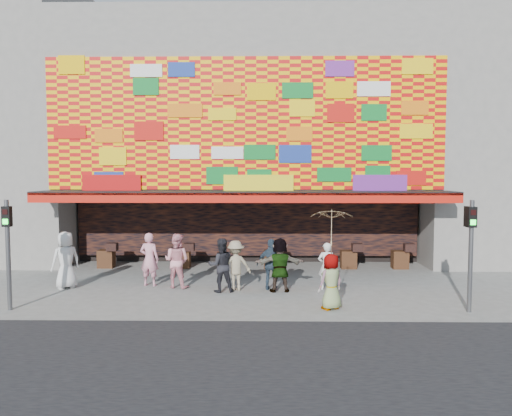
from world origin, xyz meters
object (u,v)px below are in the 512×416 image
(ped_e, at_px, (272,264))
(ped_h, at_px, (326,266))
(ped_b, at_px, (149,259))
(ped_a, at_px, (66,260))
(ped_i, at_px, (177,261))
(ped_f, at_px, (280,265))
(signal_right, at_px, (471,243))
(ped_c, at_px, (221,265))
(ped_d, at_px, (235,266))
(signal_left, at_px, (8,242))
(parasol, at_px, (332,228))
(ped_g, at_px, (331,282))

(ped_e, height_order, ped_h, ped_e)
(ped_b, height_order, ped_h, ped_b)
(ped_a, bearing_deg, ped_i, 141.13)
(ped_f, height_order, ped_i, ped_i)
(ped_a, xyz_separation_m, ped_f, (6.87, -0.33, -0.07))
(signal_right, relative_size, ped_c, 1.78)
(ped_h, xyz_separation_m, ped_i, (-4.82, 0.22, 0.12))
(ped_a, bearing_deg, ped_e, 137.39)
(ped_b, bearing_deg, ped_a, 20.25)
(signal_right, xyz_separation_m, ped_c, (-6.84, 2.16, -1.02))
(signal_right, height_order, ped_b, signal_right)
(ped_d, relative_size, ped_f, 0.93)
(signal_left, bearing_deg, ped_i, 33.89)
(ped_c, xyz_separation_m, parasol, (3.17, -1.95, 1.38))
(ped_e, bearing_deg, signal_left, 21.82)
(signal_left, relative_size, ped_h, 1.99)
(ped_a, xyz_separation_m, ped_e, (6.62, -0.09, -0.11))
(ped_c, relative_size, ped_h, 1.12)
(ped_b, xyz_separation_m, ped_i, (0.95, -0.24, -0.00))
(ped_e, relative_size, parasol, 0.81)
(signal_right, bearing_deg, ped_a, 167.87)
(signal_left, xyz_separation_m, ped_h, (8.89, 2.52, -1.11))
(parasol, bearing_deg, ped_d, 141.60)
(ped_d, distance_m, ped_f, 1.41)
(ped_h, height_order, ped_i, ped_i)
(ped_f, bearing_deg, ped_g, 119.24)
(ped_d, bearing_deg, parasol, 122.88)
(signal_right, bearing_deg, ped_d, 159.71)
(signal_left, height_order, ped_g, signal_left)
(signal_right, relative_size, ped_e, 1.84)
(ped_d, bearing_deg, ped_a, -20.65)
(ped_c, bearing_deg, parasol, 137.21)
(ped_c, relative_size, ped_g, 1.10)
(ped_i, bearing_deg, signal_right, 178.71)
(ped_d, height_order, ped_i, ped_i)
(ped_d, distance_m, ped_g, 3.49)
(ped_a, height_order, ped_e, ped_a)
(ped_f, relative_size, parasol, 0.85)
(ped_a, xyz_separation_m, ped_d, (5.47, -0.18, -0.13))
(ped_g, bearing_deg, ped_h, -124.79)
(ped_i, bearing_deg, ped_b, 2.47)
(parasol, bearing_deg, ped_e, 124.97)
(ped_f, bearing_deg, signal_right, 151.91)
(ped_f, distance_m, ped_h, 1.53)
(signal_right, relative_size, ped_d, 1.89)
(ped_e, height_order, ped_i, ped_i)
(ped_b, xyz_separation_m, ped_h, (5.77, -0.46, -0.13))
(ped_a, relative_size, ped_i, 1.05)
(ped_a, bearing_deg, signal_right, 126.00)
(ped_h, bearing_deg, ped_e, -1.63)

